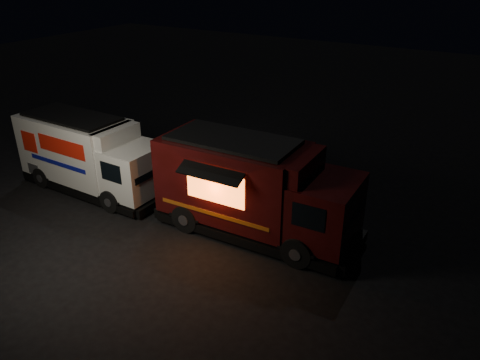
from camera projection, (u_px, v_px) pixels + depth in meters
name	position (u px, v px, depth m)	size (l,w,h in m)	color
ground	(182.00, 227.00, 16.55)	(80.00, 80.00, 0.00)	black
white_truck	(92.00, 155.00, 18.61)	(6.67, 2.27, 3.02)	silver
red_truck	(257.00, 189.00, 15.60)	(7.10, 2.61, 3.30)	#380A0B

